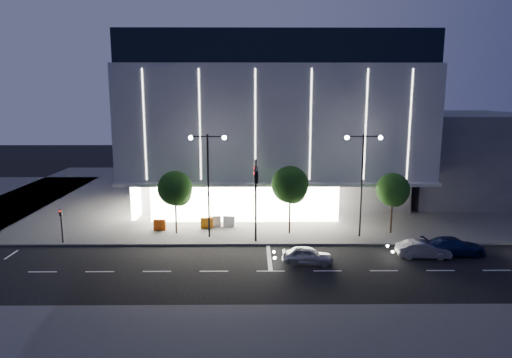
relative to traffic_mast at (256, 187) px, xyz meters
The scene contains 19 objects.
ground 6.12m from the traffic_mast, 106.66° to the right, with size 160.00×160.00×0.00m, color black.
sidewalk_museum 21.62m from the traffic_mast, 79.04° to the left, with size 70.00×40.00×0.15m, color #474747.
sidewalk_near 16.61m from the traffic_mast, 75.38° to the right, with size 70.00×10.00×0.15m, color #474747.
museum 19.54m from the traffic_mast, 84.04° to the left, with size 30.00×25.80×18.00m.
annex_building 32.43m from the traffic_mast, 39.57° to the left, with size 16.00×20.00×10.00m, color #4C4C51.
traffic_mast is the anchor object (origin of this frame).
street_lamp_west 4.89m from the traffic_mast, 146.35° to the left, with size 3.16×0.36×9.00m.
street_lamp_east 9.43m from the traffic_mast, 16.48° to the left, with size 3.16×0.36×9.00m.
ped_signal_far 16.35m from the traffic_mast, behind, with size 0.22×0.24×3.00m.
tree_left 7.95m from the traffic_mast, 152.16° to the left, with size 3.02×3.02×5.72m.
tree_mid 4.82m from the traffic_mast, 50.58° to the left, with size 3.25×3.25×6.15m.
tree_right 12.63m from the traffic_mast, 17.02° to the left, with size 2.91×2.91×5.51m.
car_lead 6.71m from the traffic_mast, 42.36° to the right, with size 1.50×3.74×1.27m, color #A7A9AF.
car_second 13.60m from the traffic_mast, ahead, with size 1.39×3.98×1.31m, color #A8AAB0.
car_third 15.98m from the traffic_mast, ahead, with size 1.94×4.76×1.38m, color #131C4A.
barrier_a 10.71m from the traffic_mast, 152.21° to the left, with size 1.10×0.25×1.00m, color #F3530D.
barrier_b 8.10m from the traffic_mast, 123.51° to the left, with size 1.10×0.25×1.00m, color white.
barrier_c 8.09m from the traffic_mast, 130.95° to the left, with size 1.10×0.25×1.00m, color orange.
barrier_d 7.58m from the traffic_mast, 113.22° to the left, with size 1.10×0.25×1.00m, color white.
Camera 1 is at (0.70, -31.82, 12.24)m, focal length 32.00 mm.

